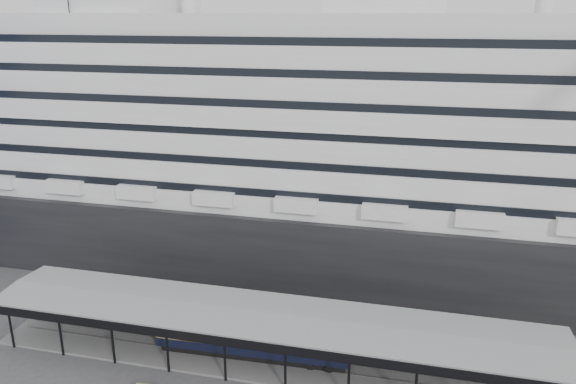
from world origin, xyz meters
The scene contains 3 objects.
cruise_ship centered at (0.05, 32.00, 18.35)m, with size 130.00×30.00×43.90m.
platform_canopy centered at (0.00, 5.00, 2.36)m, with size 56.00×9.18×5.30m.
pullman_carriage centered at (-1.42, 5.00, 2.36)m, with size 19.59×3.17×19.16m.
Camera 1 is at (13.40, -41.23, 32.96)m, focal length 35.00 mm.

